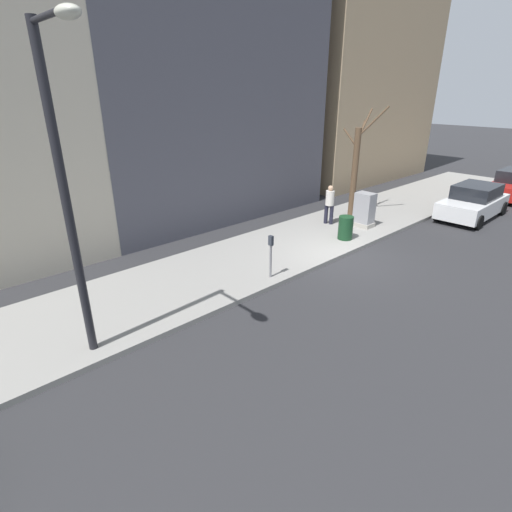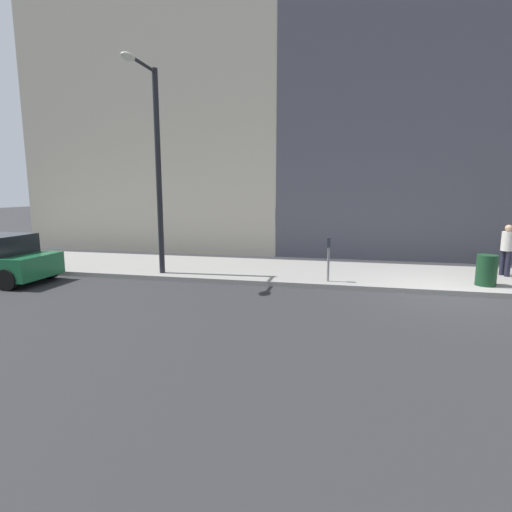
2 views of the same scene
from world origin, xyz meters
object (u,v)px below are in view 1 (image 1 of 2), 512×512
(bare_tree, at_px, (355,168))
(streetlamp, at_px, (66,178))
(utility_box, at_px, (364,210))
(parked_car_white, at_px, (474,202))
(parking_meter, at_px, (271,252))
(trash_bin, at_px, (346,228))
(pedestrian_near_meter, at_px, (330,202))
(office_tower_left, at_px, (324,59))

(bare_tree, bearing_deg, streetlamp, 100.17)
(utility_box, bearing_deg, parked_car_white, -115.39)
(parking_meter, height_order, streetlamp, streetlamp)
(trash_bin, distance_m, pedestrian_near_meter, 1.99)
(parked_car_white, height_order, bare_tree, bare_tree)
(utility_box, height_order, bare_tree, bare_tree)
(streetlamp, distance_m, pedestrian_near_meter, 11.68)
(parked_car_white, xyz_separation_m, trash_bin, (2.06, 7.02, -0.14))
(office_tower_left, bearing_deg, trash_bin, 133.06)
(trash_bin, relative_size, office_tower_left, 0.06)
(parking_meter, bearing_deg, bare_tree, -73.80)
(parked_car_white, xyz_separation_m, streetlamp, (1.44, 17.04, 3.28))
(parked_car_white, xyz_separation_m, office_tower_left, (12.05, -3.67, 6.59))
(parked_car_white, height_order, office_tower_left, office_tower_left)
(bare_tree, relative_size, office_tower_left, 0.32)
(streetlamp, relative_size, bare_tree, 1.37)
(parked_car_white, distance_m, pedestrian_near_meter, 7.01)
(bare_tree, xyz_separation_m, office_tower_left, (8.30, -7.82, 5.05))
(parked_car_white, xyz_separation_m, parking_meter, (1.61, 11.54, 0.24))
(parked_car_white, relative_size, bare_tree, 0.89)
(parking_meter, xyz_separation_m, office_tower_left, (10.44, -15.21, 6.35))
(parking_meter, distance_m, office_tower_left, 19.51)
(parked_car_white, bearing_deg, utility_box, 63.82)
(parked_car_white, distance_m, bare_tree, 5.80)
(streetlamp, bearing_deg, trash_bin, -86.48)
(parked_car_white, distance_m, parking_meter, 11.65)
(bare_tree, bearing_deg, office_tower_left, -43.31)
(parked_car_white, bearing_deg, streetlamp, 84.39)
(utility_box, bearing_deg, pedestrian_near_meter, 33.01)
(utility_box, bearing_deg, bare_tree, -38.35)
(parking_meter, bearing_deg, office_tower_left, -55.52)
(streetlamp, distance_m, trash_bin, 10.61)
(trash_bin, bearing_deg, parking_meter, 95.69)
(parking_meter, bearing_deg, streetlamp, 91.74)
(trash_bin, relative_size, pedestrian_near_meter, 0.54)
(pedestrian_near_meter, bearing_deg, trash_bin, 127.88)
(bare_tree, bearing_deg, pedestrian_near_meter, 92.50)
(parked_car_white, distance_m, office_tower_left, 14.22)
(trash_bin, height_order, pedestrian_near_meter, pedestrian_near_meter)
(parked_car_white, xyz_separation_m, utility_box, (2.46, 5.17, 0.11))
(parked_car_white, distance_m, utility_box, 5.73)
(bare_tree, distance_m, trash_bin, 3.74)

